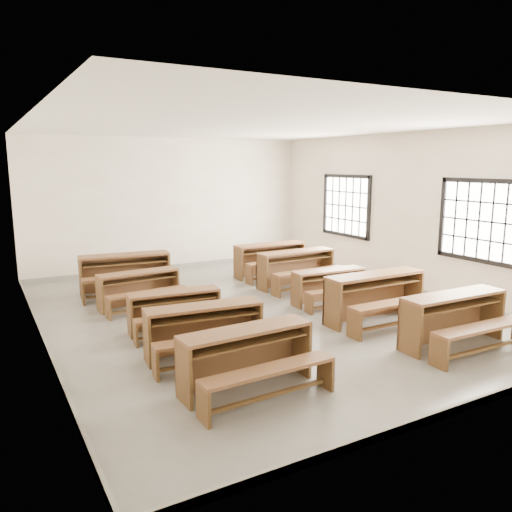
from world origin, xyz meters
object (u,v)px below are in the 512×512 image
desk_set_0 (248,355)px  desk_set_2 (175,308)px  desk_set_4 (126,271)px  desk_set_8 (297,266)px  desk_set_9 (271,257)px  desk_set_7 (330,284)px  desk_set_3 (140,287)px  desk_set_5 (456,316)px  desk_set_1 (205,327)px  desk_set_6 (377,294)px

desk_set_0 → desk_set_2: (-0.02, 2.35, -0.05)m
desk_set_2 → desk_set_4: desk_set_4 is taller
desk_set_8 → desk_set_9: (0.04, 1.13, -0.00)m
desk_set_4 → desk_set_7: (3.11, -2.62, -0.09)m
desk_set_3 → desk_set_5: bearing=-55.1°
desk_set_1 → desk_set_7: desk_set_1 is taller
desk_set_0 → desk_set_5: desk_set_5 is taller
desk_set_0 → desk_set_9: bearing=54.5°
desk_set_1 → desk_set_3: desk_set_1 is taller
desk_set_9 → desk_set_6: bearing=-93.0°
desk_set_0 → desk_set_7: bearing=36.7°
desk_set_2 → desk_set_4: size_ratio=0.80×
desk_set_0 → desk_set_4: desk_set_4 is taller
desk_set_2 → desk_set_5: bearing=-32.7°
desk_set_3 → desk_set_9: bearing=12.4°
desk_set_2 → desk_set_8: 3.57m
desk_set_2 → desk_set_5: 4.15m
desk_set_3 → desk_set_8: desk_set_8 is taller
desk_set_5 → desk_set_7: bearing=95.8°
desk_set_4 → desk_set_5: 6.22m
desk_set_3 → desk_set_6: size_ratio=0.84×
desk_set_7 → desk_set_8: size_ratio=0.86×
desk_set_1 → desk_set_9: 5.03m
desk_set_2 → desk_set_3: desk_set_3 is taller
desk_set_4 → desk_set_2: bearing=-82.4°
desk_set_5 → desk_set_6: desk_set_6 is taller
desk_set_0 → desk_set_7: (3.05, 2.43, -0.05)m
desk_set_5 → desk_set_6: 1.42m
desk_set_6 → desk_set_7: bearing=90.9°
desk_set_5 → desk_set_4: bearing=123.7°
desk_set_2 → desk_set_7: desk_set_7 is taller
desk_set_2 → desk_set_7: 3.07m
desk_set_8 → desk_set_5: bearing=-90.8°
desk_set_3 → desk_set_4: desk_set_4 is taller
desk_set_0 → desk_set_8: desk_set_8 is taller
desk_set_9 → desk_set_4: bearing=178.5°
desk_set_0 → desk_set_4: (-0.06, 5.05, 0.04)m
desk_set_5 → desk_set_7: (-0.19, 2.65, -0.07)m
desk_set_6 → desk_set_5: bearing=-81.8°
desk_set_7 → desk_set_9: size_ratio=0.86×
desk_set_0 → desk_set_8: size_ratio=0.95×
desk_set_6 → desk_set_9: size_ratio=1.06×
desk_set_1 → desk_set_9: size_ratio=0.98×
desk_set_3 → desk_set_4: (0.05, 1.12, 0.08)m
desk_set_5 → desk_set_9: bearing=91.1°
desk_set_1 → desk_set_7: size_ratio=1.13×
desk_set_5 → desk_set_1: bearing=158.8°
desk_set_7 → desk_set_1: bearing=-153.8°
desk_set_8 → desk_set_2: bearing=-156.7°
desk_set_3 → desk_set_8: (3.36, -0.12, 0.06)m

